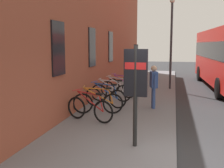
# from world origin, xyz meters

# --- Properties ---
(ground) EXTENTS (60.00, 60.00, 0.00)m
(ground) POSITION_xyz_m (6.00, -1.00, 0.00)
(ground) COLOR #2D2D30
(sidewalk_pavement) EXTENTS (24.00, 3.50, 0.12)m
(sidewalk_pavement) POSITION_xyz_m (8.00, 1.75, 0.06)
(sidewalk_pavement) COLOR slate
(sidewalk_pavement) RESTS_ON ground
(station_facade) EXTENTS (22.00, 0.65, 8.27)m
(station_facade) POSITION_xyz_m (8.99, 3.80, 4.13)
(station_facade) COLOR brown
(station_facade) RESTS_ON ground
(bicycle_by_door) EXTENTS (0.72, 1.69, 0.97)m
(bicycle_by_door) POSITION_xyz_m (2.45, 2.67, 0.51)
(bicycle_by_door) COLOR black
(bicycle_by_door) RESTS_ON sidewalk_pavement
(bicycle_end_of_row) EXTENTS (0.53, 1.75, 0.97)m
(bicycle_end_of_row) POSITION_xyz_m (3.41, 2.66, 0.51)
(bicycle_end_of_row) COLOR black
(bicycle_end_of_row) RESTS_ON sidewalk_pavement
(bicycle_far_end) EXTENTS (0.59, 1.73, 0.97)m
(bicycle_far_end) POSITION_xyz_m (4.47, 2.65, 0.51)
(bicycle_far_end) COLOR black
(bicycle_far_end) RESTS_ON sidewalk_pavement
(bicycle_nearest_sign) EXTENTS (0.48, 1.77, 0.97)m
(bicycle_nearest_sign) POSITION_xyz_m (5.57, 2.68, 0.51)
(bicycle_nearest_sign) COLOR black
(bicycle_nearest_sign) RESTS_ON sidewalk_pavement
(bicycle_mid_rack) EXTENTS (0.54, 1.75, 0.97)m
(bicycle_mid_rack) POSITION_xyz_m (6.55, 2.57, 0.51)
(bicycle_mid_rack) COLOR black
(bicycle_mid_rack) RESTS_ON sidewalk_pavement
(bicycle_beside_lamp) EXTENTS (0.59, 1.73, 0.97)m
(bicycle_beside_lamp) POSITION_xyz_m (7.54, 2.54, 0.51)
(bicycle_beside_lamp) COLOR black
(bicycle_beside_lamp) RESTS_ON sidewalk_pavement
(transit_info_sign) EXTENTS (0.13, 0.55, 2.40)m
(transit_info_sign) POSITION_xyz_m (0.58, 0.97, 1.72)
(transit_info_sign) COLOR black
(transit_info_sign) RESTS_ON sidewalk_pavement
(pedestrian_near_bus) EXTENTS (0.60, 0.35, 1.62)m
(pedestrian_near_bus) POSITION_xyz_m (4.68, 0.84, 1.11)
(pedestrian_near_bus) COLOR #334C8C
(pedestrian_near_bus) RESTS_ON sidewalk_pavement
(street_lamp) EXTENTS (0.28, 0.28, 4.83)m
(street_lamp) POSITION_xyz_m (9.66, 0.30, 3.01)
(street_lamp) COLOR #333338
(street_lamp) RESTS_ON sidewalk_pavement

